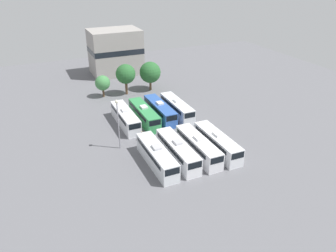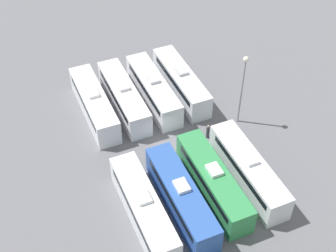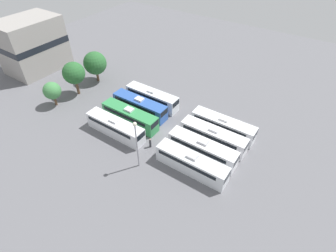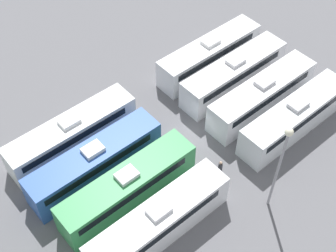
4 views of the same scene
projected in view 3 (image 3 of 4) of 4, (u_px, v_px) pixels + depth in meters
name	position (u px, v px, depth m)	size (l,w,h in m)	color
ground_plane	(169.00, 133.00, 47.25)	(120.77, 120.77, 0.00)	slate
bus_0	(191.00, 163.00, 39.57)	(2.60, 11.52, 3.35)	silver
bus_1	(202.00, 149.00, 41.90)	(2.60, 11.52, 3.35)	white
bus_2	(213.00, 136.00, 44.13)	(2.60, 11.52, 3.35)	silver
bus_3	(223.00, 126.00, 46.25)	(2.60, 11.52, 3.35)	silver
bus_4	(115.00, 127.00, 45.97)	(2.60, 11.52, 3.35)	silver
bus_5	(130.00, 116.00, 48.32)	(2.60, 11.52, 3.35)	#338C4C
bus_6	(140.00, 106.00, 50.82)	(2.60, 11.52, 3.35)	#2D56A8
bus_7	(152.00, 97.00, 53.04)	(2.60, 11.52, 3.35)	silver
worker_person	(150.00, 143.00, 43.99)	(0.36, 0.36, 1.81)	#333338
light_pole	(136.00, 138.00, 37.55)	(0.60, 0.60, 8.82)	gray
tree_0	(52.00, 91.00, 51.68)	(3.48, 3.48, 5.13)	brown
tree_1	(74.00, 73.00, 53.87)	(4.59, 4.59, 7.27)	brown
tree_2	(95.00, 63.00, 58.38)	(5.11, 5.11, 6.98)	brown
depot_building	(32.00, 45.00, 61.96)	(13.54, 9.75, 12.05)	gray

